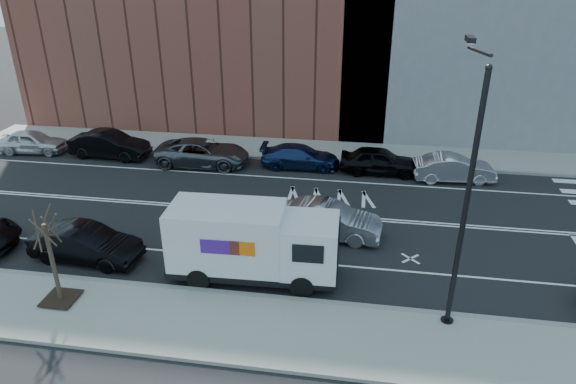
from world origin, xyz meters
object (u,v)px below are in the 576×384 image
(fedex_van, at_px, (252,242))
(far_parked_a, at_px, (32,142))
(far_parked_b, at_px, (110,145))
(driving_sedan, at_px, (328,220))

(fedex_van, xyz_separation_m, far_parked_a, (-17.04, 11.47, -0.86))
(far_parked_b, bearing_deg, far_parked_a, 94.05)
(far_parked_a, height_order, driving_sedan, driving_sedan)
(fedex_van, relative_size, far_parked_b, 1.35)
(far_parked_a, distance_m, far_parked_b, 5.31)
(far_parked_b, bearing_deg, driving_sedan, -114.56)
(far_parked_b, height_order, driving_sedan, far_parked_b)
(far_parked_a, relative_size, driving_sedan, 0.89)
(fedex_van, bearing_deg, far_parked_a, 144.25)
(far_parked_a, height_order, far_parked_b, far_parked_b)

